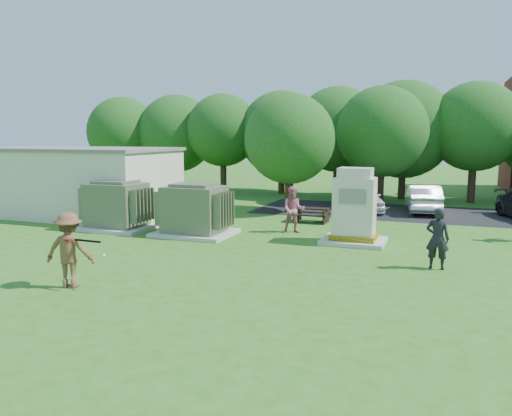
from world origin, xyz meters
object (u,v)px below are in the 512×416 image
at_px(generator_cabinet, 354,210).
at_px(car_silver_a, 423,198).
at_px(transformer_left, 117,206).
at_px(transformer_right, 195,211).
at_px(person_at_picnic, 293,210).
at_px(person_by_generator, 438,239).
at_px(picnic_table, 312,213).
at_px(car_white, 363,198).
at_px(batter, 69,250).

height_order(generator_cabinet, car_silver_a, generator_cabinet).
xyz_separation_m(transformer_left, transformer_right, (3.70, 0.00, 0.00)).
relative_size(transformer_right, person_at_picnic, 1.58).
relative_size(person_by_generator, person_at_picnic, 0.97).
distance_m(person_by_generator, car_silver_a, 11.58).
bearing_deg(transformer_left, person_by_generator, -9.02).
xyz_separation_m(transformer_left, car_silver_a, (11.99, 9.51, -0.25)).
relative_size(picnic_table, person_by_generator, 0.84).
bearing_deg(transformer_left, car_silver_a, 38.42).
relative_size(transformer_right, generator_cabinet, 1.08).
distance_m(picnic_table, person_at_picnic, 2.80).
height_order(transformer_left, car_white, transformer_left).
bearing_deg(car_white, batter, -128.23).
height_order(picnic_table, batter, batter).
xyz_separation_m(person_at_picnic, car_silver_a, (4.72, 7.71, -0.23)).
height_order(person_by_generator, car_silver_a, person_by_generator).
bearing_deg(car_silver_a, person_at_picnic, 51.24).
height_order(generator_cabinet, batter, generator_cabinet).
relative_size(transformer_left, car_white, 0.73).
height_order(person_at_picnic, car_silver_a, person_at_picnic).
xyz_separation_m(transformer_right, batter, (0.17, -7.34, 0.02)).
bearing_deg(transformer_left, transformer_right, 0.00).
height_order(person_by_generator, car_white, person_by_generator).
relative_size(transformer_left, transformer_right, 1.00).
relative_size(person_at_picnic, car_silver_a, 0.44).
xyz_separation_m(car_white, car_silver_a, (3.00, 0.69, 0.02)).
relative_size(transformer_left, picnic_table, 1.93).
bearing_deg(picnic_table, generator_cabinet, -56.17).
bearing_deg(person_at_picnic, car_silver_a, 43.36).
xyz_separation_m(picnic_table, batter, (-3.47, -11.88, 0.58)).
bearing_deg(picnic_table, car_white, 68.91).
relative_size(transformer_right, batter, 1.51).
distance_m(picnic_table, batter, 12.39).
height_order(batter, person_by_generator, batter).
distance_m(batter, person_at_picnic, 9.75).
height_order(picnic_table, car_white, car_white).
bearing_deg(transformer_left, picnic_table, 31.78).
bearing_deg(generator_cabinet, car_silver_a, 76.71).
xyz_separation_m(picnic_table, car_white, (1.65, 4.28, 0.28)).
height_order(picnic_table, car_silver_a, car_silver_a).
height_order(generator_cabinet, person_at_picnic, generator_cabinet).
bearing_deg(generator_cabinet, car_white, 96.49).
bearing_deg(person_by_generator, transformer_left, -3.29).
distance_m(transformer_right, car_silver_a, 12.62).
height_order(generator_cabinet, picnic_table, generator_cabinet).
bearing_deg(person_by_generator, batter, 36.31).
bearing_deg(person_at_picnic, batter, -125.54).
relative_size(transformer_left, person_by_generator, 1.63).
distance_m(transformer_left, generator_cabinet, 9.94).
xyz_separation_m(person_by_generator, car_white, (-3.85, 10.86, -0.22)).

